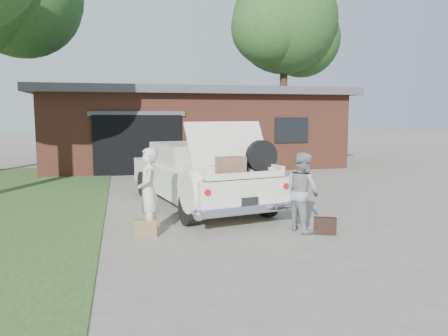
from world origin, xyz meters
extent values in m
plane|color=gray|center=(0.00, 0.00, 0.00)|extent=(90.00, 90.00, 0.00)
cube|color=brown|center=(1.00, 11.50, 1.50)|extent=(12.00, 7.00, 3.00)
cube|color=#4C4C51|center=(1.00, 11.50, 3.15)|extent=(12.80, 7.80, 0.30)
cube|color=black|center=(-1.50, 8.05, 1.10)|extent=(3.20, 0.30, 2.20)
cube|color=#4C4C51|center=(-1.50, 7.98, 2.25)|extent=(3.50, 0.12, 0.18)
cube|color=black|center=(4.50, 7.98, 1.60)|extent=(1.40, 0.08, 1.00)
cylinder|color=#38281E|center=(7.17, 15.87, 3.00)|extent=(0.44, 0.44, 6.00)
sphere|color=#315F27|center=(7.17, 15.87, 7.50)|extent=(5.97, 5.97, 5.97)
sphere|color=#315F27|center=(8.51, 16.47, 6.64)|extent=(4.48, 4.48, 4.48)
sphere|color=#315F27|center=(5.98, 15.12, 6.96)|extent=(4.18, 4.18, 4.18)
cube|color=silver|center=(-0.27, 2.14, 0.65)|extent=(2.95, 5.46, 0.67)
cube|color=beige|center=(-0.33, 2.45, 1.24)|extent=(2.08, 2.37, 0.54)
cube|color=black|center=(-0.53, 3.41, 1.22)|extent=(1.59, 0.40, 0.45)
cube|color=black|center=(-0.14, 1.48, 1.22)|extent=(1.59, 0.40, 0.45)
cylinder|color=black|center=(-0.82, 0.24, 0.34)|extent=(0.36, 0.71, 0.68)
cylinder|color=black|center=(0.97, 0.60, 0.34)|extent=(0.36, 0.71, 0.68)
cylinder|color=black|center=(-1.51, 3.68, 0.34)|extent=(0.36, 0.71, 0.68)
cylinder|color=black|center=(0.27, 4.05, 0.34)|extent=(0.36, 0.71, 0.68)
cylinder|color=silver|center=(0.25, -0.44, 0.41)|extent=(2.11, 0.60, 0.19)
cylinder|color=#A5140F|center=(-0.59, -0.54, 0.81)|extent=(0.14, 0.13, 0.12)
cylinder|color=#A5140F|center=(1.07, -0.20, 0.81)|extent=(0.14, 0.13, 0.12)
cube|color=black|center=(0.26, -0.46, 0.57)|extent=(0.35, 0.09, 0.18)
cube|color=black|center=(0.12, 0.22, 1.00)|extent=(1.80, 1.43, 0.04)
cube|color=silver|center=(-0.69, 0.05, 1.11)|extent=(0.29, 1.13, 0.19)
cube|color=silver|center=(0.93, 0.38, 1.11)|extent=(0.29, 1.13, 0.19)
cube|color=silver|center=(0.23, -0.34, 1.06)|extent=(1.63, 0.39, 0.12)
cube|color=silver|center=(0.06, 0.49, 1.54)|extent=(1.82, 0.94, 1.06)
cube|color=#512C22|center=(-0.29, 0.39, 1.12)|extent=(0.63, 0.47, 0.18)
cube|color=brown|center=(0.00, 0.01, 1.21)|extent=(0.59, 0.45, 0.37)
cube|color=black|center=(0.15, 0.38, 1.10)|extent=(0.57, 0.43, 0.16)
cylinder|color=black|center=(0.73, 0.29, 1.36)|extent=(0.70, 0.30, 0.68)
imported|color=beige|center=(-1.64, -0.28, 0.81)|extent=(0.41, 0.60, 1.62)
imported|color=gray|center=(1.24, -0.67, 0.76)|extent=(0.76, 0.87, 1.52)
cube|color=olive|center=(-1.70, -0.40, 0.16)|extent=(0.43, 0.19, 0.32)
cube|color=black|center=(1.55, -1.01, 0.16)|extent=(0.43, 0.29, 0.32)
camera|label=1|loc=(-2.11, -8.30, 2.23)|focal=35.00mm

